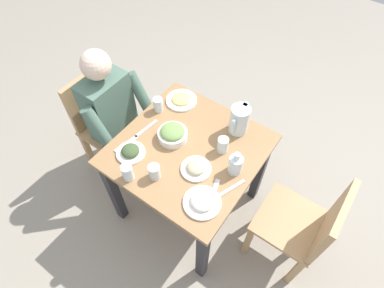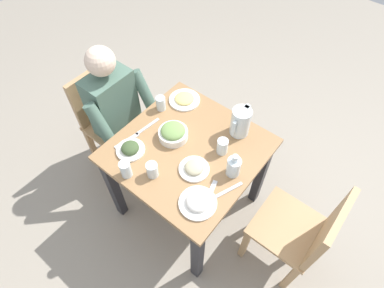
{
  "view_description": "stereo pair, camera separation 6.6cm",
  "coord_description": "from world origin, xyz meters",
  "px_view_note": "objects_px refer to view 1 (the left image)",
  "views": [
    {
      "loc": [
        0.9,
        0.66,
        2.28
      ],
      "look_at": [
        -0.04,
        -0.0,
        0.75
      ],
      "focal_mm": 29.2,
      "sensor_mm": 36.0,
      "label": 1
    },
    {
      "loc": [
        0.86,
        0.72,
        2.28
      ],
      "look_at": [
        -0.04,
        -0.0,
        0.75
      ],
      "focal_mm": 29.2,
      "sensor_mm": 36.0,
      "label": 2
    }
  ],
  "objects_px": {
    "diner_near": "(120,119)",
    "water_glass_far_right": "(154,172)",
    "plate_fries": "(181,100)",
    "plate_dolmas": "(130,152)",
    "plate_yoghurt": "(202,202)",
    "chair_far": "(306,226)",
    "chair_near": "(103,120)",
    "water_glass_center": "(128,172)",
    "oil_carafe": "(235,165)",
    "salad_bowl": "(173,134)",
    "water_glass_far_left": "(223,145)",
    "water_glass_by_pitcher": "(158,105)",
    "plate_beans": "(196,168)",
    "water_pitcher": "(239,120)",
    "dining_table": "(188,161)"
  },
  "relations": [
    {
      "from": "diner_near",
      "to": "water_glass_far_right",
      "type": "xyz_separation_m",
      "value": [
        0.26,
        0.56,
        0.17
      ]
    },
    {
      "from": "plate_fries",
      "to": "plate_dolmas",
      "type": "xyz_separation_m",
      "value": [
        0.53,
        0.01,
        0.0
      ]
    },
    {
      "from": "plate_yoghurt",
      "to": "chair_far",
      "type": "bearing_deg",
      "value": 123.88
    },
    {
      "from": "chair_near",
      "to": "water_glass_center",
      "type": "relative_size",
      "value": 7.97
    },
    {
      "from": "chair_near",
      "to": "plate_fries",
      "type": "distance_m",
      "value": 0.67
    },
    {
      "from": "water_glass_far_right",
      "to": "oil_carafe",
      "type": "distance_m",
      "value": 0.45
    },
    {
      "from": "salad_bowl",
      "to": "oil_carafe",
      "type": "bearing_deg",
      "value": 91.9
    },
    {
      "from": "salad_bowl",
      "to": "plate_yoghurt",
      "type": "relative_size",
      "value": 0.89
    },
    {
      "from": "water_glass_far_right",
      "to": "water_glass_far_left",
      "type": "bearing_deg",
      "value": 150.45
    },
    {
      "from": "chair_far",
      "to": "oil_carafe",
      "type": "distance_m",
      "value": 0.59
    },
    {
      "from": "salad_bowl",
      "to": "water_glass_by_pitcher",
      "type": "relative_size",
      "value": 1.88
    },
    {
      "from": "plate_beans",
      "to": "water_glass_center",
      "type": "relative_size",
      "value": 1.64
    },
    {
      "from": "plate_fries",
      "to": "plate_beans",
      "type": "bearing_deg",
      "value": 45.16
    },
    {
      "from": "chair_near",
      "to": "water_pitcher",
      "type": "distance_m",
      "value": 1.08
    },
    {
      "from": "plate_yoghurt",
      "to": "water_glass_by_pitcher",
      "type": "xyz_separation_m",
      "value": [
        -0.4,
        -0.62,
        0.03
      ]
    },
    {
      "from": "water_pitcher",
      "to": "water_glass_by_pitcher",
      "type": "xyz_separation_m",
      "value": [
        0.15,
        -0.52,
        -0.05
      ]
    },
    {
      "from": "diner_near",
      "to": "water_glass_by_pitcher",
      "type": "height_order",
      "value": "diner_near"
    },
    {
      "from": "water_glass_far_left",
      "to": "salad_bowl",
      "type": "bearing_deg",
      "value": -71.98
    },
    {
      "from": "diner_near",
      "to": "oil_carafe",
      "type": "height_order",
      "value": "diner_near"
    },
    {
      "from": "plate_beans",
      "to": "water_pitcher",
      "type": "bearing_deg",
      "value": 173.54
    },
    {
      "from": "chair_far",
      "to": "salad_bowl",
      "type": "relative_size",
      "value": 4.72
    },
    {
      "from": "dining_table",
      "to": "chair_near",
      "type": "height_order",
      "value": "chair_near"
    },
    {
      "from": "chair_near",
      "to": "water_glass_center",
      "type": "bearing_deg",
      "value": 61.09
    },
    {
      "from": "plate_yoghurt",
      "to": "water_glass_by_pitcher",
      "type": "bearing_deg",
      "value": -122.64
    },
    {
      "from": "oil_carafe",
      "to": "plate_yoghurt",
      "type": "bearing_deg",
      "value": -7.27
    },
    {
      "from": "dining_table",
      "to": "plate_beans",
      "type": "bearing_deg",
      "value": 52.22
    },
    {
      "from": "chair_near",
      "to": "water_glass_far_left",
      "type": "height_order",
      "value": "chair_near"
    },
    {
      "from": "plate_dolmas",
      "to": "water_glass_center",
      "type": "distance_m",
      "value": 0.17
    },
    {
      "from": "plate_beans",
      "to": "salad_bowl",
      "type": "bearing_deg",
      "value": -113.34
    },
    {
      "from": "salad_bowl",
      "to": "water_glass_far_left",
      "type": "height_order",
      "value": "water_glass_far_left"
    },
    {
      "from": "water_glass_by_pitcher",
      "to": "dining_table",
      "type": "bearing_deg",
      "value": 67.34
    },
    {
      "from": "dining_table",
      "to": "oil_carafe",
      "type": "relative_size",
      "value": 5.14
    },
    {
      "from": "water_glass_far_right",
      "to": "water_glass_center",
      "type": "distance_m",
      "value": 0.15
    },
    {
      "from": "water_glass_by_pitcher",
      "to": "oil_carafe",
      "type": "bearing_deg",
      "value": 79.64
    },
    {
      "from": "salad_bowl",
      "to": "water_glass_center",
      "type": "relative_size",
      "value": 1.69
    },
    {
      "from": "water_pitcher",
      "to": "dining_table",
      "type": "bearing_deg",
      "value": -29.72
    },
    {
      "from": "plate_fries",
      "to": "water_glass_center",
      "type": "relative_size",
      "value": 1.95
    },
    {
      "from": "dining_table",
      "to": "oil_carafe",
      "type": "xyz_separation_m",
      "value": [
        -0.02,
        0.31,
        0.19
      ]
    },
    {
      "from": "salad_bowl",
      "to": "oil_carafe",
      "type": "relative_size",
      "value": 1.11
    },
    {
      "from": "chair_far",
      "to": "water_glass_far_right",
      "type": "bearing_deg",
      "value": -66.3
    },
    {
      "from": "chair_far",
      "to": "diner_near",
      "type": "bearing_deg",
      "value": -85.77
    },
    {
      "from": "water_pitcher",
      "to": "plate_fries",
      "type": "height_order",
      "value": "water_pitcher"
    },
    {
      "from": "plate_dolmas",
      "to": "water_glass_far_left",
      "type": "distance_m",
      "value": 0.55
    },
    {
      "from": "water_glass_far_right",
      "to": "dining_table",
      "type": "bearing_deg",
      "value": 171.98
    },
    {
      "from": "chair_far",
      "to": "water_glass_by_pitcher",
      "type": "relative_size",
      "value": 8.89
    },
    {
      "from": "chair_near",
      "to": "oil_carafe",
      "type": "height_order",
      "value": "oil_carafe"
    },
    {
      "from": "plate_yoghurt",
      "to": "water_glass_far_right",
      "type": "relative_size",
      "value": 2.16
    },
    {
      "from": "water_glass_far_right",
      "to": "diner_near",
      "type": "bearing_deg",
      "value": -115.4
    },
    {
      "from": "water_glass_by_pitcher",
      "to": "water_glass_center",
      "type": "xyz_separation_m",
      "value": [
        0.5,
        0.19,
        0.01
      ]
    },
    {
      "from": "dining_table",
      "to": "water_glass_far_right",
      "type": "distance_m",
      "value": 0.33
    }
  ]
}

